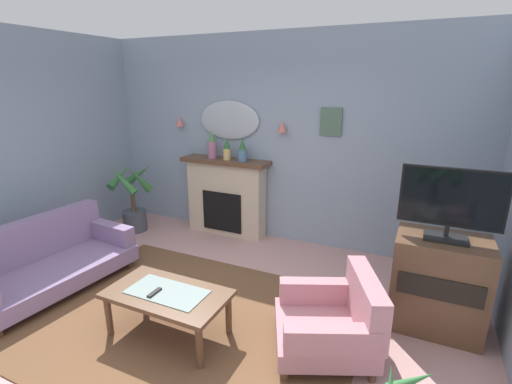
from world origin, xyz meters
name	(u,v)px	position (x,y,z in m)	size (l,w,h in m)	color
floor	(175,339)	(0.00, 0.00, -0.05)	(6.41, 5.98, 0.10)	#C6938E
wall_back	(279,140)	(0.00, 2.54, 1.45)	(6.41, 0.10, 2.90)	#8C9EB2
patterned_rug	(187,321)	(0.00, 0.20, 0.01)	(3.20, 2.40, 0.01)	brown
fireplace	(226,197)	(-0.75, 2.32, 0.57)	(1.36, 0.36, 1.16)	beige
mantel_vase_centre	(212,146)	(-0.95, 2.29, 1.34)	(0.14, 0.14, 0.41)	#9E6084
mantel_vase_left	(227,149)	(-0.70, 2.29, 1.31)	(0.11, 0.11, 0.32)	tan
mantel_vase_right	(242,152)	(-0.45, 2.29, 1.30)	(0.14, 0.14, 0.32)	#4C7093
wall_mirror	(229,120)	(-0.75, 2.46, 1.71)	(0.96, 0.06, 0.56)	#B2BCC6
wall_sconce_left	(179,121)	(-1.60, 2.41, 1.66)	(0.14, 0.14, 0.14)	#D17066
wall_sconce_right	(282,127)	(0.10, 2.41, 1.66)	(0.14, 0.14, 0.14)	#D17066
framed_picture	(331,122)	(0.75, 2.47, 1.75)	(0.28, 0.03, 0.36)	#4C6B56
coffee_table	(167,298)	(-0.04, -0.01, 0.38)	(1.10, 0.60, 0.45)	brown
tv_remote	(154,293)	(-0.12, -0.09, 0.45)	(0.04, 0.16, 0.02)	black
floral_couch	(46,260)	(-1.82, 0.09, 0.32)	(0.99, 1.77, 0.76)	gray
armchair_in_corner	(335,320)	(1.38, 0.41, 0.31)	(1.07, 1.06, 0.71)	#B77A84
tv_cabinet	(438,283)	(2.16, 1.16, 0.45)	(0.80, 0.57, 0.90)	brown
tv_flatscreen	(451,202)	(2.16, 1.14, 1.25)	(0.84, 0.24, 0.65)	black
potted_plant_tall_palm	(133,200)	(-2.10, 1.79, 0.49)	(0.59, 0.61, 1.10)	#474C56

